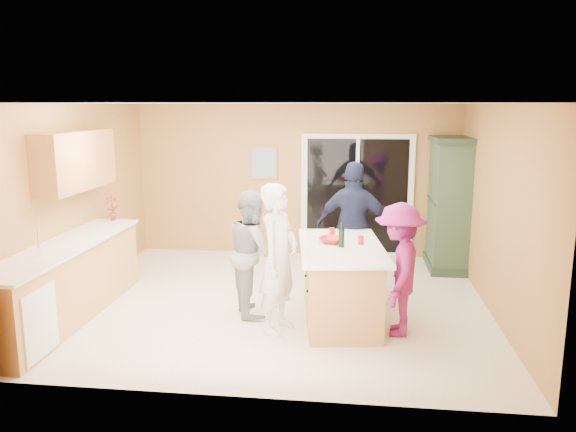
# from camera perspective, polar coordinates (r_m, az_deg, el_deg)

# --- Properties ---
(floor) EXTENTS (5.50, 5.50, 0.00)m
(floor) POSITION_cam_1_polar(r_m,az_deg,el_deg) (7.58, -1.23, -8.68)
(floor) COLOR white
(floor) RESTS_ON ground
(ceiling) EXTENTS (5.50, 5.00, 0.10)m
(ceiling) POSITION_cam_1_polar(r_m,az_deg,el_deg) (7.12, -1.32, 11.39)
(ceiling) COLOR white
(ceiling) RESTS_ON wall_back
(wall_back) EXTENTS (5.50, 0.10, 2.60)m
(wall_back) POSITION_cam_1_polar(r_m,az_deg,el_deg) (9.69, 0.81, 3.65)
(wall_back) COLOR tan
(wall_back) RESTS_ON ground
(wall_front) EXTENTS (5.50, 0.10, 2.60)m
(wall_front) POSITION_cam_1_polar(r_m,az_deg,el_deg) (4.84, -5.45, -4.21)
(wall_front) COLOR tan
(wall_front) RESTS_ON ground
(wall_left) EXTENTS (0.10, 5.00, 2.60)m
(wall_left) POSITION_cam_1_polar(r_m,az_deg,el_deg) (8.09, -20.94, 1.38)
(wall_left) COLOR tan
(wall_left) RESTS_ON ground
(wall_right) EXTENTS (0.10, 5.00, 2.60)m
(wall_right) POSITION_cam_1_polar(r_m,az_deg,el_deg) (7.38, 20.39, 0.52)
(wall_right) COLOR tan
(wall_right) RESTS_ON ground
(left_cabinet_run) EXTENTS (0.65, 3.05, 1.24)m
(left_cabinet_run) POSITION_cam_1_polar(r_m,az_deg,el_deg) (7.24, -22.18, -6.64)
(left_cabinet_run) COLOR tan
(left_cabinet_run) RESTS_ON floor
(upper_cabinets) EXTENTS (0.35, 1.60, 0.75)m
(upper_cabinets) POSITION_cam_1_polar(r_m,az_deg,el_deg) (7.76, -20.77, 5.29)
(upper_cabinets) COLOR tan
(upper_cabinets) RESTS_ON wall_left
(sliding_door) EXTENTS (1.90, 0.07, 2.10)m
(sliding_door) POSITION_cam_1_polar(r_m,az_deg,el_deg) (9.64, 7.00, 2.03)
(sliding_door) COLOR white
(sliding_door) RESTS_ON floor
(framed_picture) EXTENTS (0.46, 0.04, 0.56)m
(framed_picture) POSITION_cam_1_polar(r_m,az_deg,el_deg) (9.70, -2.45, 5.44)
(framed_picture) COLOR #A27E51
(framed_picture) RESTS_ON wall_back
(kitchen_island) EXTENTS (1.18, 1.89, 0.94)m
(kitchen_island) POSITION_cam_1_polar(r_m,az_deg,el_deg) (6.85, 5.35, -7.03)
(kitchen_island) COLOR tan
(kitchen_island) RESTS_ON floor
(green_hutch) EXTENTS (0.60, 1.14, 2.09)m
(green_hutch) POSITION_cam_1_polar(r_m,az_deg,el_deg) (9.21, 16.00, 1.05)
(green_hutch) COLOR #233928
(green_hutch) RESTS_ON floor
(woman_white) EXTENTS (0.59, 0.73, 1.73)m
(woman_white) POSITION_cam_1_polar(r_m,az_deg,el_deg) (6.40, -0.95, -4.34)
(woman_white) COLOR silver
(woman_white) RESTS_ON floor
(woman_grey) EXTENTS (0.81, 0.91, 1.56)m
(woman_grey) POSITION_cam_1_polar(r_m,az_deg,el_deg) (7.00, -3.57, -3.69)
(woman_grey) COLOR #99999B
(woman_grey) RESTS_ON floor
(woman_navy) EXTENTS (1.14, 0.64, 1.83)m
(woman_navy) POSITION_cam_1_polar(r_m,az_deg,el_deg) (7.73, 6.76, -1.27)
(woman_navy) COLOR #1B1F3C
(woman_navy) RESTS_ON floor
(woman_magenta) EXTENTS (0.68, 1.04, 1.52)m
(woman_magenta) POSITION_cam_1_polar(r_m,az_deg,el_deg) (6.47, 11.20, -5.36)
(woman_magenta) COLOR #851D63
(woman_magenta) RESTS_ON floor
(serving_bowl) EXTENTS (0.35, 0.35, 0.07)m
(serving_bowl) POSITION_cam_1_polar(r_m,az_deg,el_deg) (6.81, 4.42, -2.45)
(serving_bowl) COLOR red
(serving_bowl) RESTS_ON kitchen_island
(tulip_vase) EXTENTS (0.21, 0.17, 0.36)m
(tulip_vase) POSITION_cam_1_polar(r_m,az_deg,el_deg) (8.45, -17.42, 0.78)
(tulip_vase) COLOR red
(tulip_vase) RESTS_ON left_cabinet_run
(tumbler_near) EXTENTS (0.09, 0.09, 0.11)m
(tumbler_near) POSITION_cam_1_polar(r_m,az_deg,el_deg) (7.12, 4.50, -1.66)
(tumbler_near) COLOR red
(tumbler_near) RESTS_ON kitchen_island
(tumbler_far) EXTENTS (0.09, 0.09, 0.10)m
(tumbler_far) POSITION_cam_1_polar(r_m,az_deg,el_deg) (6.77, 7.41, -2.44)
(tumbler_far) COLOR red
(tumbler_far) RESTS_ON kitchen_island
(wine_bottle) EXTENTS (0.07, 0.07, 0.30)m
(wine_bottle) POSITION_cam_1_polar(r_m,az_deg,el_deg) (6.60, 5.45, -2.17)
(wine_bottle) COLOR black
(wine_bottle) RESTS_ON kitchen_island
(white_plate) EXTENTS (0.25, 0.25, 0.02)m
(white_plate) POSITION_cam_1_polar(r_m,az_deg,el_deg) (6.95, 2.97, -2.37)
(white_plate) COLOR silver
(white_plate) RESTS_ON kitchen_island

